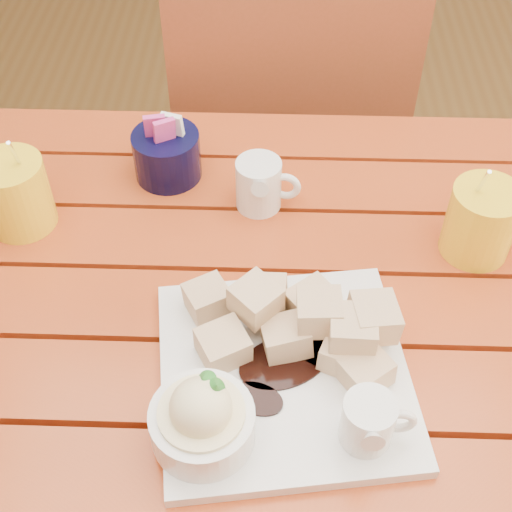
{
  "coord_description": "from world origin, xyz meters",
  "views": [
    {
      "loc": [
        0.02,
        -0.55,
        1.44
      ],
      "look_at": [
        0.0,
        0.02,
        0.82
      ],
      "focal_mm": 50.0,
      "sensor_mm": 36.0,
      "label": 1
    }
  ],
  "objects_px": {
    "table": "(255,355)",
    "coffee_mug_right": "(483,220)",
    "dessert_plate": "(275,372)",
    "coffee_mug_left": "(13,193)",
    "chair_far": "(283,136)"
  },
  "relations": [
    {
      "from": "table",
      "to": "coffee_mug_right",
      "type": "height_order",
      "value": "coffee_mug_right"
    },
    {
      "from": "coffee_mug_right",
      "to": "chair_far",
      "type": "distance_m",
      "value": 0.64
    },
    {
      "from": "coffee_mug_right",
      "to": "chair_far",
      "type": "bearing_deg",
      "value": 94.21
    },
    {
      "from": "dessert_plate",
      "to": "table",
      "type": "bearing_deg",
      "value": 102.51
    },
    {
      "from": "dessert_plate",
      "to": "chair_far",
      "type": "relative_size",
      "value": 0.33
    },
    {
      "from": "table",
      "to": "coffee_mug_left",
      "type": "distance_m",
      "value": 0.39
    },
    {
      "from": "dessert_plate",
      "to": "coffee_mug_right",
      "type": "relative_size",
      "value": 2.09
    },
    {
      "from": "table",
      "to": "chair_far",
      "type": "bearing_deg",
      "value": 86.68
    },
    {
      "from": "dessert_plate",
      "to": "coffee_mug_right",
      "type": "bearing_deg",
      "value": 40.76
    },
    {
      "from": "dessert_plate",
      "to": "coffee_mug_right",
      "type": "height_order",
      "value": "coffee_mug_right"
    },
    {
      "from": "chair_far",
      "to": "coffee_mug_left",
      "type": "bearing_deg",
      "value": 45.45
    },
    {
      "from": "table",
      "to": "coffee_mug_right",
      "type": "xyz_separation_m",
      "value": [
        0.29,
        0.11,
        0.16
      ]
    },
    {
      "from": "coffee_mug_left",
      "to": "dessert_plate",
      "type": "bearing_deg",
      "value": -24.27
    },
    {
      "from": "table",
      "to": "coffee_mug_right",
      "type": "bearing_deg",
      "value": 20.28
    },
    {
      "from": "coffee_mug_left",
      "to": "chair_far",
      "type": "distance_m",
      "value": 0.67
    }
  ]
}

